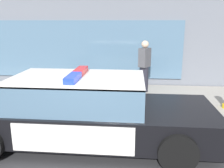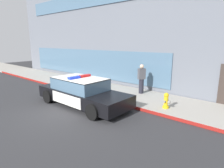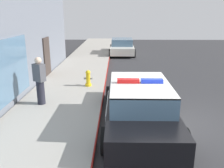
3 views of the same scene
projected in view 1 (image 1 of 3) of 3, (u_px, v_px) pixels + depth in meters
name	position (u px, v px, depth m)	size (l,w,h in m)	color
sidewalk	(113.00, 98.00, 7.83)	(48.00, 3.08, 0.15)	#A39E93
curb_red_paint	(108.00, 116.00, 6.33)	(28.80, 0.04, 0.14)	maroon
police_cruiser	(85.00, 110.00, 5.04)	(5.10, 2.10, 1.49)	black
pedestrian_on_sidewalk	(144.00, 66.00, 8.10)	(0.43, 0.48, 1.71)	#23232D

